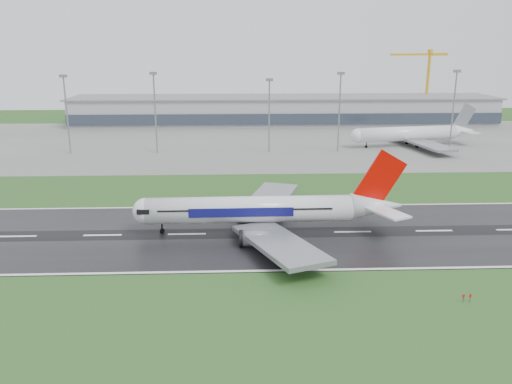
{
  "coord_description": "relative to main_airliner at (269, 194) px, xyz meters",
  "views": [
    {
      "loc": [
        -27.98,
        -117.06,
        43.2
      ],
      "look_at": [
        -22.98,
        12.0,
        7.0
      ],
      "focal_mm": 36.35,
      "sensor_mm": 36.0,
      "label": 1
    }
  ],
  "objects": [
    {
      "name": "main_airliner",
      "position": [
        0.0,
        0.0,
        0.0
      ],
      "size": [
        65.41,
        62.39,
        19.04
      ],
      "primitive_type": null,
      "rotation": [
        0.0,
        0.0,
        0.01
      ],
      "color": "silver",
      "rests_on": "runway"
    },
    {
      "name": "floodmast_4",
      "position": [
        84.45,
        98.79,
        6.87
      ],
      "size": [
        0.64,
        0.64,
        32.99
      ],
      "primitive_type": "cylinder",
      "color": "gray",
      "rests_on": "ground"
    },
    {
      "name": "tower_crane",
      "position": [
        109.29,
        198.79,
        11.39
      ],
      "size": [
        40.25,
        17.79,
        42.03
      ],
      "primitive_type": null,
      "rotation": [
        0.0,
        0.0,
        0.38
      ],
      "color": "orange",
      "rests_on": "ground"
    },
    {
      "name": "floodmast_0",
      "position": [
        -77.32,
        98.79,
        6.06
      ],
      "size": [
        0.64,
        0.64,
        31.36
      ],
      "primitive_type": "cylinder",
      "color": "gray",
      "rests_on": "ground"
    },
    {
      "name": "terminal",
      "position": [
        20.37,
        183.79,
        -2.12
      ],
      "size": [
        240.0,
        36.0,
        15.0
      ],
      "primitive_type": "cube",
      "color": "gray",
      "rests_on": "ground"
    },
    {
      "name": "floodmast_3",
      "position": [
        35.88,
        98.79,
        6.48
      ],
      "size": [
        0.64,
        0.64,
        32.2
      ],
      "primitive_type": "cylinder",
      "color": "gray",
      "rests_on": "ground"
    },
    {
      "name": "parked_airliner",
      "position": [
        71.41,
        110.29,
        -0.53
      ],
      "size": [
        71.17,
        67.8,
        18.03
      ],
      "primitive_type": null,
      "rotation": [
        0.0,
        0.0,
        0.19
      ],
      "color": "silver",
      "rests_on": "apron"
    },
    {
      "name": "floodmast_1",
      "position": [
        -41.05,
        98.79,
        6.54
      ],
      "size": [
        0.64,
        0.64,
        32.33
      ],
      "primitive_type": "cylinder",
      "color": "gray",
      "rests_on": "ground"
    },
    {
      "name": "apron",
      "position": [
        20.37,
        123.79,
        -9.58
      ],
      "size": [
        400.0,
        130.0,
        0.08
      ],
      "primitive_type": "cube",
      "color": "slate",
      "rests_on": "ground"
    },
    {
      "name": "ground",
      "position": [
        20.37,
        -1.21,
        -9.62
      ],
      "size": [
        520.0,
        520.0,
        0.0
      ],
      "primitive_type": "plane",
      "color": "#214A1B",
      "rests_on": "ground"
    },
    {
      "name": "runway",
      "position": [
        20.37,
        -1.21,
        -9.57
      ],
      "size": [
        400.0,
        45.0,
        0.1
      ],
      "primitive_type": "cube",
      "color": "black",
      "rests_on": "ground"
    },
    {
      "name": "floodmast_2",
      "position": [
        6.33,
        98.79,
        5.22
      ],
      "size": [
        0.64,
        0.64,
        29.68
      ],
      "primitive_type": "cylinder",
      "color": "gray",
      "rests_on": "ground"
    }
  ]
}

